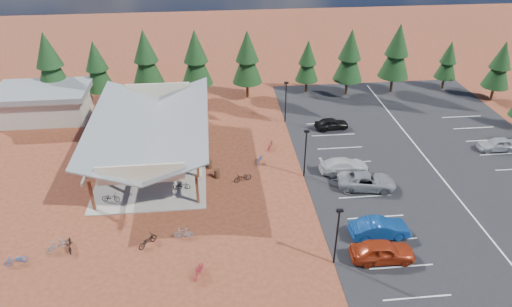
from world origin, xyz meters
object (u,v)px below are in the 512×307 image
car_8 (497,144)px  bike_16 (243,177)px  bike_8 (70,244)px  car_2 (367,181)px  bike_pavilion (151,126)px  trash_bin_1 (209,164)px  lamp_post_1 (305,150)px  car_0 (382,251)px  bike_4 (182,185)px  bike_5 (180,156)px  bike_13 (184,233)px  car_1 (380,228)px  bike_9 (56,245)px  bike_6 (179,148)px  bike_2 (121,150)px  trash_bin_0 (217,174)px  lamp_post_0 (337,233)px  bike_1 (122,160)px  bike_14 (260,159)px  bike_11 (199,270)px  car_4 (332,124)px  bike_7 (190,130)px  bike_15 (270,145)px  car_3 (344,165)px  bike_10 (16,260)px  bike_12 (147,241)px  bike_0 (111,197)px

car_8 → bike_16: bearing=-82.1°
bike_8 → car_2: car_2 is taller
bike_pavilion → trash_bin_1: size_ratio=21.56×
lamp_post_1 → car_0: lamp_post_1 is taller
bike_4 → bike_5: bike_5 is taller
bike_13 → car_0: size_ratio=0.33×
car_1 → bike_pavilion: bearing=52.4°
bike_9 → bike_8: bearing=-126.8°
bike_6 → bike_2: bearing=85.0°
trash_bin_0 → bike_4: bearing=-151.7°
lamp_post_0 → bike_1: (-18.23, 15.88, -2.33)m
bike_6 → bike_8: bearing=146.9°
lamp_post_1 → bike_2: 19.76m
car_0 → car_2: size_ratio=0.90×
trash_bin_0 → bike_1: bike_1 is taller
bike_9 → bike_1: bearing=-52.9°
lamp_post_0 → bike_5: bearing=127.3°
bike_2 → car_0: 28.80m
bike_14 → bike_16: size_ratio=0.86×
bike_pavilion → bike_9: (-6.51, -13.36, -3.32)m
lamp_post_1 → bike_11: size_ratio=3.00×
bike_4 → bike_16: bike_16 is taller
bike_1 → bike_14: size_ratio=1.16×
bike_pavilion → trash_bin_0: 8.45m
bike_11 → car_4: 26.72m
bike_7 → bike_9: 20.83m
bike_1 → bike_6: 6.14m
bike_6 → bike_15: (9.83, -0.26, -0.04)m
trash_bin_0 → bike_13: 9.12m
car_3 → bike_2: bearing=73.0°
bike_14 → car_4: size_ratio=0.40×
bike_16 → bike_5: bearing=-146.5°
lamp_post_0 → bike_2: bearing=135.9°
bike_9 → bike_11: 11.88m
bike_2 → bike_10: (-5.54, -15.74, -0.09)m
trash_bin_0 → car_0: (12.31, -12.72, 0.43)m
bike_12 → car_3: (18.51, 8.96, 0.28)m
bike_12 → bike_7: bearing=-55.4°
lamp_post_1 → trash_bin_0: bearing=175.6°
lamp_post_1 → bike_7: 15.28m
bike_0 → car_0: 24.04m
trash_bin_0 → bike_2: size_ratio=0.56×
bike_5 → bike_pavilion: bearing=92.1°
bike_5 → bike_9: 15.55m
lamp_post_0 → car_0: 4.28m
lamp_post_0 → bike_pavilion: bearing=131.4°
bike_4 → car_1: size_ratio=0.33×
bike_14 → bike_10: bearing=-127.5°
bike_8 → bike_11: (10.20, -3.95, 0.02)m
bike_2 → bike_10: bearing=173.6°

